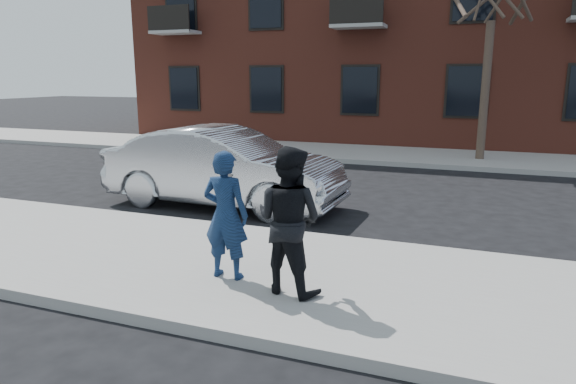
% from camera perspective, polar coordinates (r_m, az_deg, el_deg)
% --- Properties ---
extents(ground, '(100.00, 100.00, 0.00)m').
position_cam_1_polar(ground, '(8.21, -14.01, -7.05)').
color(ground, black).
rests_on(ground, ground).
extents(near_sidewalk, '(50.00, 3.50, 0.15)m').
position_cam_1_polar(near_sidewalk, '(8.00, -15.05, -7.09)').
color(near_sidewalk, gray).
rests_on(near_sidewalk, ground).
extents(near_curb, '(50.00, 0.10, 0.15)m').
position_cam_1_polar(near_curb, '(9.43, -8.71, -3.73)').
color(near_curb, '#999691').
rests_on(near_curb, ground).
extents(far_sidewalk, '(50.00, 3.50, 0.15)m').
position_cam_1_polar(far_sidewalk, '(18.32, 6.27, 4.38)').
color(far_sidewalk, gray).
rests_on(far_sidewalk, ground).
extents(far_curb, '(50.00, 0.10, 0.15)m').
position_cam_1_polar(far_curb, '(16.60, 4.71, 3.54)').
color(far_curb, '#999691').
rests_on(far_curb, ground).
extents(silver_sedan, '(5.15, 1.95, 1.68)m').
position_cam_1_polar(silver_sedan, '(10.93, -7.17, 2.72)').
color(silver_sedan, '#B7BABF').
rests_on(silver_sedan, ground).
extents(man_hoodie, '(0.62, 0.49, 1.68)m').
position_cam_1_polar(man_hoodie, '(6.63, -6.94, -2.56)').
color(man_hoodie, navy).
rests_on(man_hoodie, near_sidewalk).
extents(man_peacoat, '(0.99, 0.84, 1.79)m').
position_cam_1_polar(man_peacoat, '(6.14, 0.09, -3.18)').
color(man_peacoat, black).
rests_on(man_peacoat, near_sidewalk).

